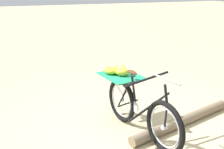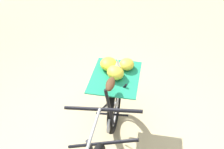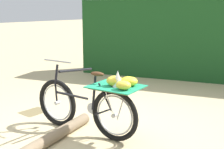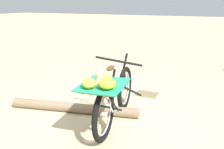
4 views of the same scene
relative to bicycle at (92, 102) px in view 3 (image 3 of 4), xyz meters
name	(u,v)px [view 3 (image 3 of 4)]	position (x,y,z in m)	size (l,w,h in m)	color
ground_plane	(93,130)	(-0.13, -0.11, -0.49)	(60.00, 60.00, 0.00)	#C6B284
foliage_hedge	(188,39)	(-4.30, -0.65, 0.51)	(5.59, 0.90, 1.99)	#19471E
bicycle	(92,102)	(0.00, 0.00, 0.00)	(0.74, 1.80, 1.03)	black
fallen_log	(41,144)	(0.79, -0.17, -0.41)	(0.16, 0.16, 2.15)	#7F6B51
leaf_litter_patch	(34,112)	(-0.07, -1.47, -0.49)	(0.44, 0.36, 0.01)	olive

